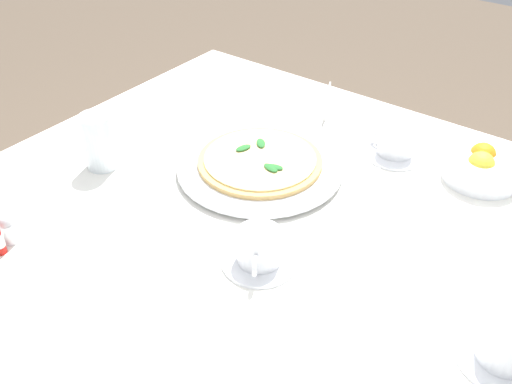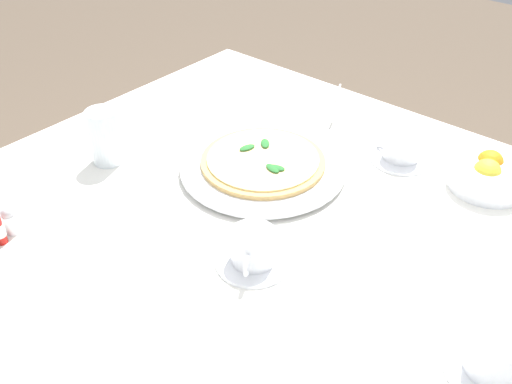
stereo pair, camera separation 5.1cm
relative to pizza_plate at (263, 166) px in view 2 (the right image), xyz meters
The scene contains 10 objects.
dining_table 0.25m from the pizza_plate, 147.71° to the right, with size 1.21×1.21×0.75m.
pizza_plate is the anchor object (origin of this frame).
pizza 0.01m from the pizza_plate, 53.57° to the right, with size 0.26×0.26×0.02m.
coffee_cup_back_corner 0.58m from the pizza_plate, 107.31° to the right, with size 0.13×0.13×0.07m.
coffee_cup_near_left 0.30m from the pizza_plate, 41.40° to the right, with size 0.13×0.13×0.06m.
coffee_cup_near_right 0.27m from the pizza_plate, 143.70° to the right, with size 0.13×0.13×0.06m.
water_glass_right_edge 0.33m from the pizza_plate, 123.79° to the left, with size 0.07×0.07×0.12m.
citrus_bowl 0.45m from the pizza_plate, 56.64° to the right, with size 0.15×0.15×0.06m.
salt_shaker 0.49m from the pizza_plate, 153.80° to the left, with size 0.03×0.03×0.06m.
menu_card 0.30m from the pizza_plate, ahead, with size 0.08×0.04×0.06m.
Camera 2 is at (-0.56, -0.50, 1.40)m, focal length 39.23 mm.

